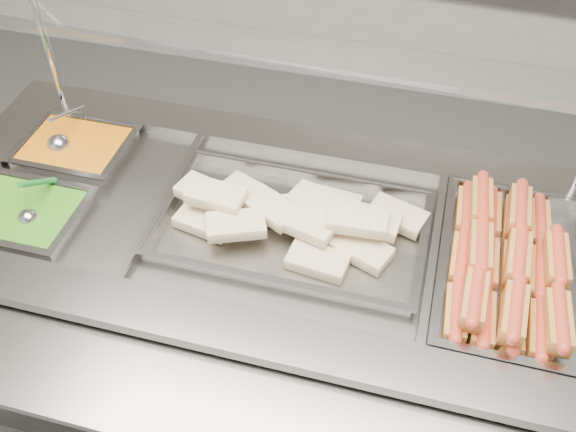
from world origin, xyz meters
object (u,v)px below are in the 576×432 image
(steam_counter, at_px, (273,319))
(pan_hotdogs, at_px, (510,276))
(pan_wraps, at_px, (292,230))
(sneeze_guard, at_px, (291,54))
(ladle, at_px, (60,143))
(serving_spoon, at_px, (30,212))

(steam_counter, height_order, pan_hotdogs, pan_hotdogs)
(pan_wraps, bearing_deg, sneeze_guard, 108.07)
(ladle, bearing_deg, pan_hotdogs, -2.98)
(steam_counter, xyz_separation_m, pan_wraps, (0.06, 0.00, 0.43))
(pan_hotdogs, relative_size, serving_spoon, 3.19)
(pan_hotdogs, relative_size, pan_wraps, 0.81)
(ladle, distance_m, serving_spoon, 0.30)
(pan_hotdogs, bearing_deg, pan_wraps, -177.28)
(sneeze_guard, height_order, pan_wraps, sneeze_guard)
(pan_wraps, relative_size, ladle, 3.49)
(pan_wraps, bearing_deg, steam_counter, -177.28)
(ladle, xyz_separation_m, serving_spoon, (0.09, -0.28, 0.00))
(pan_hotdogs, height_order, pan_wraps, same)
(pan_hotdogs, distance_m, ladle, 1.35)
(sneeze_guard, height_order, pan_hotdogs, sneeze_guard)
(pan_wraps, height_order, ladle, ladle)
(ladle, bearing_deg, steam_counter, -8.08)
(sneeze_guard, relative_size, pan_wraps, 2.38)
(sneeze_guard, xyz_separation_m, pan_hotdogs, (0.65, -0.19, -0.42))
(ladle, height_order, serving_spoon, serving_spoon)
(ladle, bearing_deg, sneeze_guard, 10.04)
(steam_counter, height_order, ladle, ladle)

